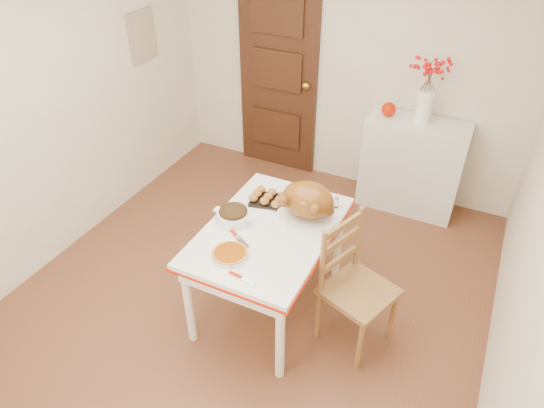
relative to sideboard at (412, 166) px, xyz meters
The scene contains 19 objects.
floor 2.00m from the sideboard, 114.19° to the right, with size 3.50×4.00×0.00m, color brown.
wall_back 1.15m from the sideboard, 164.62° to the left, with size 3.50×0.00×2.50m, color silver.
wall_left 3.21m from the sideboard, 145.08° to the right, with size 0.00×4.00×2.50m, color silver.
wall_right 2.17m from the sideboard, 61.90° to the right, with size 0.00×4.00×2.50m, color silver.
door_back 1.62m from the sideboard, behind, with size 0.85×0.06×2.06m, color #3A190E.
photo_board 2.80m from the sideboard, 167.09° to the right, with size 0.03×0.35×0.45m, color #C8B691.
sideboard is the anchor object (origin of this frame).
kitchen_table 1.90m from the sideboard, 109.43° to the right, with size 0.85×1.24×0.74m, color white, non-canonical shape.
chair_oak 1.81m from the sideboard, 88.17° to the right, with size 0.43×0.43×0.97m, color brown, non-canonical shape.
berry_vase 0.77m from the sideboard, ahead, with size 0.32×0.32×0.62m, color white, non-canonical shape.
apple 0.60m from the sideboard, behind, with size 0.13×0.13×0.13m, color #B61800.
turkey_platter 1.67m from the sideboard, 105.99° to the right, with size 0.44×0.35×0.28m, color brown, non-canonical shape.
pumpkin_pie 2.29m from the sideboard, 108.71° to the right, with size 0.24×0.24×0.05m, color #893900.
stuffing_dish 2.05m from the sideboard, 116.20° to the right, with size 0.30×0.24×0.12m, color #402A13, non-canonical shape.
rolls_tray 1.71m from the sideboard, 117.61° to the right, with size 0.26×0.21×0.07m, color #A56029, non-canonical shape.
pie_server 2.38m from the sideboard, 103.75° to the right, with size 0.19×0.05×0.01m, color silver, non-canonical shape.
carving_knife 2.14m from the sideboard, 111.39° to the right, with size 0.25×0.06×0.01m, color silver, non-canonical shape.
drinking_glass 1.47m from the sideboard, 112.94° to the right, with size 0.06×0.06×0.10m, color white.
shaker_pair 1.42m from the sideboard, 103.66° to the right, with size 0.08×0.03×0.08m, color white, non-canonical shape.
Camera 1 is at (1.35, -2.37, 2.85)m, focal length 32.16 mm.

